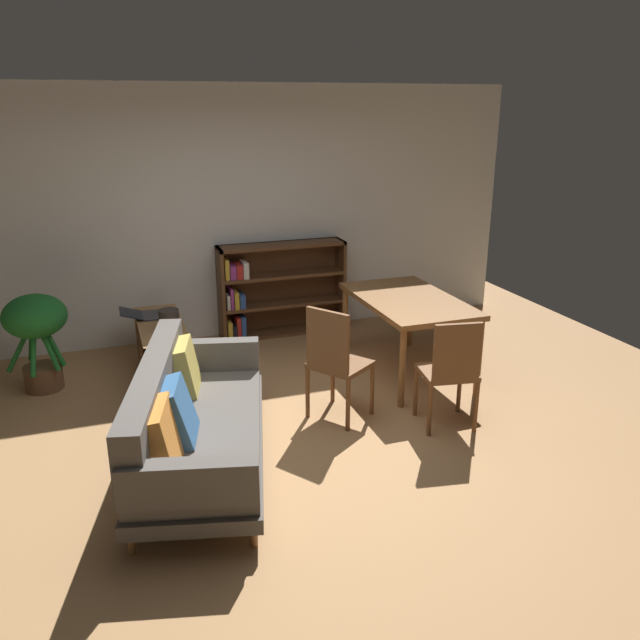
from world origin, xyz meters
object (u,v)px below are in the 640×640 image
at_px(dining_table, 408,305).
at_px(media_console, 163,349).
at_px(dining_chair_near, 335,358).
at_px(potted_floor_plant, 36,328).
at_px(dining_chair_far, 451,368).
at_px(desk_speaker, 169,321).
at_px(open_laptop, 146,314).
at_px(bookshelf, 274,289).
at_px(fabric_couch, 188,419).

bearing_deg(dining_table, media_console, 161.31).
height_order(dining_table, dining_chair_near, dining_chair_near).
relative_size(media_console, potted_floor_plant, 1.37).
bearing_deg(dining_chair_near, dining_chair_far, -28.41).
distance_m(potted_floor_plant, dining_table, 3.39).
relative_size(desk_speaker, dining_chair_near, 0.21).
bearing_deg(dining_chair_near, media_console, 130.40).
height_order(open_laptop, dining_chair_far, dining_chair_far).
xyz_separation_m(dining_chair_near, bookshelf, (0.11, 2.22, -0.03)).
distance_m(fabric_couch, open_laptop, 2.04).
xyz_separation_m(media_console, open_laptop, (-0.11, 0.27, 0.28)).
height_order(dining_chair_near, bookshelf, bookshelf).
relative_size(fabric_couch, desk_speaker, 10.75).
bearing_deg(open_laptop, dining_chair_near, -52.01).
height_order(dining_chair_far, bookshelf, bookshelf).
bearing_deg(potted_floor_plant, media_console, -0.10).
distance_m(potted_floor_plant, dining_chair_near, 2.72).
bearing_deg(dining_chair_near, open_laptop, 127.99).
bearing_deg(dining_table, open_laptop, 156.33).
height_order(desk_speaker, dining_table, dining_table).
bearing_deg(desk_speaker, bookshelf, 38.63).
bearing_deg(dining_chair_near, bookshelf, 87.24).
bearing_deg(dining_table, dining_chair_near, -145.35).
distance_m(dining_chair_near, dining_chair_far, 0.92).
xyz_separation_m(dining_table, bookshelf, (-0.89, 1.53, -0.17)).
bearing_deg(fabric_couch, desk_speaker, 87.59).
height_order(dining_table, bookshelf, bookshelf).
height_order(potted_floor_plant, dining_chair_near, dining_chair_near).
distance_m(dining_table, dining_chair_far, 1.15).
bearing_deg(open_laptop, bookshelf, 19.31).
relative_size(fabric_couch, potted_floor_plant, 2.49).
relative_size(desk_speaker, dining_table, 0.14).
height_order(potted_floor_plant, bookshelf, bookshelf).
xyz_separation_m(fabric_couch, open_laptop, (-0.11, 2.03, 0.16)).
bearing_deg(fabric_couch, dining_table, 24.35).
distance_m(fabric_couch, dining_chair_far, 2.05).
bearing_deg(fabric_couch, potted_floor_plant, 121.39).
bearing_deg(dining_table, potted_floor_plant, 167.14).
height_order(fabric_couch, dining_chair_far, dining_chair_far).
height_order(media_console, open_laptop, open_laptop).
bearing_deg(fabric_couch, open_laptop, 92.98).
distance_m(dining_chair_far, bookshelf, 2.75).
xyz_separation_m(open_laptop, dining_chair_near, (1.34, -1.71, 0.01)).
relative_size(desk_speaker, bookshelf, 0.15).
bearing_deg(dining_chair_far, dining_chair_near, 151.59).
xyz_separation_m(potted_floor_plant, dining_chair_near, (2.31, -1.44, -0.05)).
height_order(open_laptop, bookshelf, bookshelf).
bearing_deg(dining_chair_far, potted_floor_plant, 148.88).
distance_m(media_console, potted_floor_plant, 1.13).
xyz_separation_m(fabric_couch, potted_floor_plant, (-1.08, 1.76, 0.22)).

